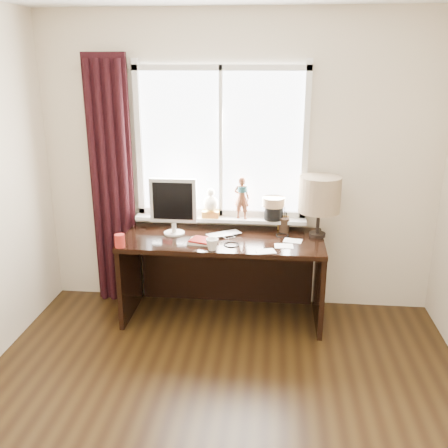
# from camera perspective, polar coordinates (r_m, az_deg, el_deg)

# --- Properties ---
(wall_back) EXTENTS (3.50, 0.00, 2.60)m
(wall_back) POSITION_cam_1_polar(r_m,az_deg,el_deg) (4.42, 1.65, 6.71)
(wall_back) COLOR beige
(wall_back) RESTS_ON ground
(laptop) EXTENTS (0.35, 0.32, 0.02)m
(laptop) POSITION_cam_1_polar(r_m,az_deg,el_deg) (4.27, -0.00, -1.20)
(laptop) COLOR silver
(laptop) RESTS_ON desk
(mug) EXTENTS (0.13, 0.13, 0.10)m
(mug) POSITION_cam_1_polar(r_m,az_deg,el_deg) (3.95, -1.37, -2.29)
(mug) COLOR white
(mug) RESTS_ON desk
(red_cup) EXTENTS (0.08, 0.08, 0.11)m
(red_cup) POSITION_cam_1_polar(r_m,az_deg,el_deg) (4.09, -11.82, -1.89)
(red_cup) COLOR #A22119
(red_cup) RESTS_ON desk
(window) EXTENTS (1.52, 0.22, 1.40)m
(window) POSITION_cam_1_polar(r_m,az_deg,el_deg) (4.38, -0.07, 6.75)
(window) COLOR white
(window) RESTS_ON ground
(curtain) EXTENTS (0.38, 0.09, 2.25)m
(curtain) POSITION_cam_1_polar(r_m,az_deg,el_deg) (4.60, -12.72, 4.34)
(curtain) COLOR black
(curtain) RESTS_ON floor
(desk) EXTENTS (1.70, 0.70, 0.75)m
(desk) POSITION_cam_1_polar(r_m,az_deg,el_deg) (4.40, -0.01, -4.15)
(desk) COLOR black
(desk) RESTS_ON floor
(monitor) EXTENTS (0.40, 0.18, 0.49)m
(monitor) POSITION_cam_1_polar(r_m,az_deg,el_deg) (4.26, -5.83, 2.40)
(monitor) COLOR beige
(monitor) RESTS_ON desk
(notebook_stack) EXTENTS (0.25, 0.20, 0.03)m
(notebook_stack) POSITION_cam_1_polar(r_m,az_deg,el_deg) (4.11, -2.45, -1.97)
(notebook_stack) COLOR beige
(notebook_stack) RESTS_ON desk
(brush_holder) EXTENTS (0.09, 0.09, 0.25)m
(brush_holder) POSITION_cam_1_polar(r_m,az_deg,el_deg) (4.40, 6.88, -0.08)
(brush_holder) COLOR black
(brush_holder) RESTS_ON desk
(icon_frame) EXTENTS (0.10, 0.02, 0.13)m
(icon_frame) POSITION_cam_1_polar(r_m,az_deg,el_deg) (4.44, 6.77, 0.15)
(icon_frame) COLOR gold
(icon_frame) RESTS_ON desk
(table_lamp) EXTENTS (0.35, 0.35, 0.52)m
(table_lamp) POSITION_cam_1_polar(r_m,az_deg,el_deg) (4.24, 10.87, 3.27)
(table_lamp) COLOR black
(table_lamp) RESTS_ON desk
(loose_papers) EXTENTS (0.39, 0.41, 0.00)m
(loose_papers) POSITION_cam_1_polar(r_m,az_deg,el_deg) (4.07, 6.53, -2.50)
(loose_papers) COLOR white
(loose_papers) RESTS_ON desk
(desk_cables) EXTENTS (0.58, 0.43, 0.01)m
(desk_cables) POSITION_cam_1_polar(r_m,az_deg,el_deg) (4.18, 2.69, -1.76)
(desk_cables) COLOR black
(desk_cables) RESTS_ON desk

